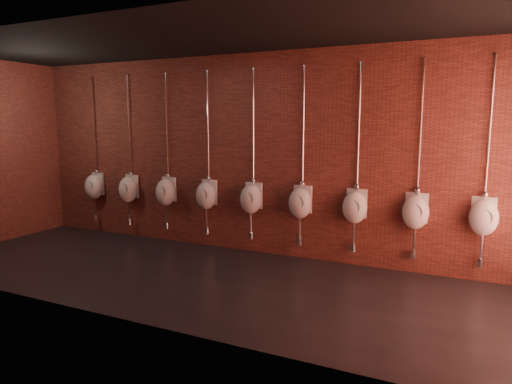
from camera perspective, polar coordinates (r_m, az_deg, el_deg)
ground at (r=6.46m, az=-7.26°, el=-10.53°), size 8.50×8.50×0.00m
room_shell at (r=6.10m, az=-7.62°, el=7.61°), size 8.54×3.04×3.22m
urinal_0 at (r=9.28m, az=-19.56°, el=0.75°), size 0.40×0.36×2.71m
urinal_1 at (r=8.71m, az=-15.65°, el=0.44°), size 0.40×0.36×2.71m
urinal_2 at (r=8.19m, az=-11.21°, el=0.08°), size 0.40×0.36×2.71m
urinal_3 at (r=7.72m, az=-6.21°, el=-0.32°), size 0.40×0.36×2.71m
urinal_4 at (r=7.32m, az=-0.61°, el=-0.76°), size 0.40×0.36×2.71m
urinal_5 at (r=7.00m, az=5.57°, el=-1.24°), size 0.40×0.36×2.71m
urinal_6 at (r=6.77m, az=12.26°, el=-1.75°), size 0.40×0.36×2.71m
urinal_7 at (r=6.63m, az=19.33°, el=-2.25°), size 0.40×0.36×2.71m
urinal_8 at (r=6.61m, az=26.58°, el=-2.74°), size 0.40×0.36×2.71m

